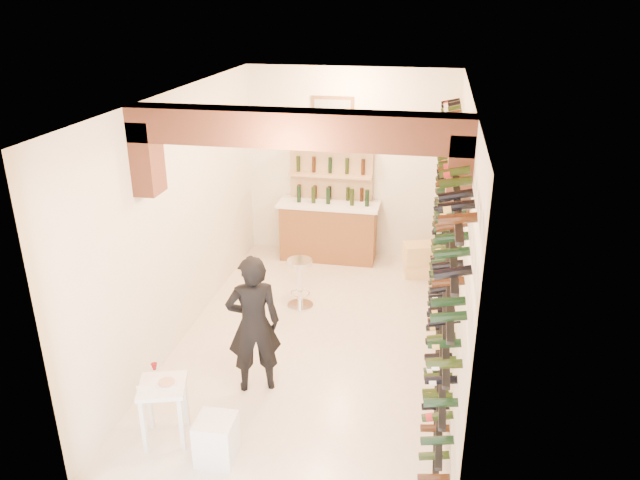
# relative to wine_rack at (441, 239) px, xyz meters

# --- Properties ---
(ground) EXTENTS (6.00, 6.00, 0.00)m
(ground) POSITION_rel_wine_rack_xyz_m (-1.53, 0.00, -1.55)
(ground) COLOR silver
(ground) RESTS_ON ground
(room_shell) EXTENTS (3.52, 6.02, 3.21)m
(room_shell) POSITION_rel_wine_rack_xyz_m (-1.53, -0.26, 0.70)
(room_shell) COLOR #EDE6CD
(room_shell) RESTS_ON ground
(wine_rack) EXTENTS (0.32, 5.70, 2.56)m
(wine_rack) POSITION_rel_wine_rack_xyz_m (0.00, 0.00, 0.00)
(wine_rack) COLOR black
(wine_rack) RESTS_ON ground
(back_counter) EXTENTS (1.70, 0.62, 1.29)m
(back_counter) POSITION_rel_wine_rack_xyz_m (-1.83, 2.65, -1.02)
(back_counter) COLOR brown
(back_counter) RESTS_ON ground
(back_shelving) EXTENTS (1.40, 0.31, 2.73)m
(back_shelving) POSITION_rel_wine_rack_xyz_m (-1.83, 2.89, -0.38)
(back_shelving) COLOR tan
(back_shelving) RESTS_ON ground
(tasting_table) EXTENTS (0.57, 0.57, 0.80)m
(tasting_table) POSITION_rel_wine_rack_xyz_m (-2.66, -2.20, -1.00)
(tasting_table) COLOR white
(tasting_table) RESTS_ON ground
(white_stool) EXTENTS (0.38, 0.38, 0.46)m
(white_stool) POSITION_rel_wine_rack_xyz_m (-2.05, -2.38, -1.32)
(white_stool) COLOR white
(white_stool) RESTS_ON ground
(person) EXTENTS (0.71, 0.59, 1.67)m
(person) POSITION_rel_wine_rack_xyz_m (-2.01, -1.17, -0.71)
(person) COLOR black
(person) RESTS_ON ground
(chrome_barstool) EXTENTS (0.38, 0.38, 0.74)m
(chrome_barstool) POSITION_rel_wine_rack_xyz_m (-1.93, 0.84, -1.12)
(chrome_barstool) COLOR silver
(chrome_barstool) RESTS_ON ground
(crate_lower) EXTENTS (0.48, 0.37, 0.27)m
(crate_lower) POSITION_rel_wine_rack_xyz_m (-0.26, 2.20, -1.41)
(crate_lower) COLOR #EAC480
(crate_lower) RESTS_ON ground
(crate_upper) EXTENTS (0.59, 0.48, 0.30)m
(crate_upper) POSITION_rel_wine_rack_xyz_m (-0.26, 2.20, -1.13)
(crate_upper) COLOR #EAC480
(crate_upper) RESTS_ON crate_lower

